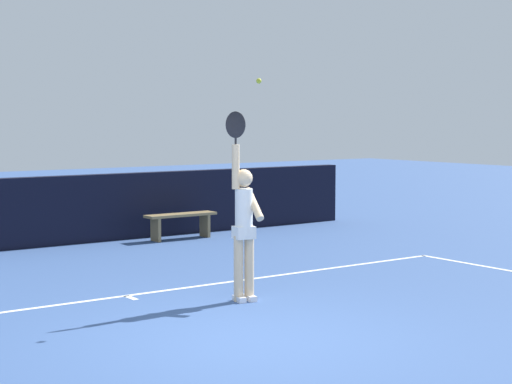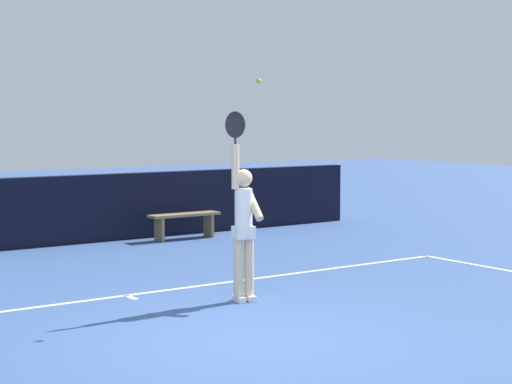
% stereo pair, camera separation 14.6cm
% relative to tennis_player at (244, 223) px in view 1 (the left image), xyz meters
% --- Properties ---
extents(ground_plane, '(60.00, 60.00, 0.00)m').
position_rel_tennis_player_xyz_m(ground_plane, '(-1.10, -1.63, -1.02)').
color(ground_plane, '#365288').
extents(court_lines, '(11.52, 5.98, 0.00)m').
position_rel_tennis_player_xyz_m(court_lines, '(-1.10, -1.75, -1.02)').
color(court_lines, white).
rests_on(court_lines, ground).
extents(back_wall, '(15.65, 0.26, 1.29)m').
position_rel_tennis_player_xyz_m(back_wall, '(-1.11, 6.06, -0.38)').
color(back_wall, black).
rests_on(back_wall, ground).
extents(tennis_player, '(0.44, 0.46, 2.45)m').
position_rel_tennis_player_xyz_m(tennis_player, '(0.00, 0.00, 0.00)').
color(tennis_player, beige).
rests_on(tennis_player, ground).
extents(tennis_ball, '(0.07, 0.07, 0.07)m').
position_rel_tennis_player_xyz_m(tennis_ball, '(0.04, -0.27, 1.81)').
color(tennis_ball, yellow).
extents(courtside_bench_far, '(1.47, 0.37, 0.51)m').
position_rel_tennis_player_xyz_m(courtside_bench_far, '(2.24, 5.39, -0.64)').
color(courtside_bench_far, olive).
rests_on(courtside_bench_far, ground).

